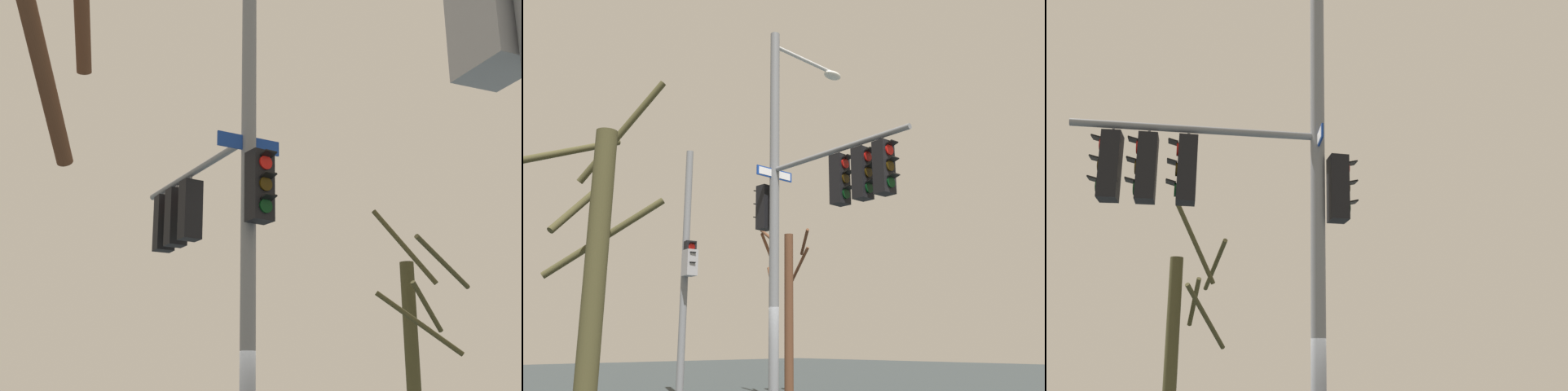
% 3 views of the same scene
% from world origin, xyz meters
% --- Properties ---
extents(main_signal_pole_assembly, '(3.06, 4.65, 9.56)m').
position_xyz_m(main_signal_pole_assembly, '(-0.07, -0.55, 5.20)').
color(main_signal_pole_assembly, slate).
rests_on(main_signal_pole_assembly, ground).
extents(bare_tree_behind_pole, '(2.35, 1.39, 5.81)m').
position_xyz_m(bare_tree_behind_pole, '(-5.61, -1.82, 2.65)').
color(bare_tree_behind_pole, '#433F24').
rests_on(bare_tree_behind_pole, ground).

